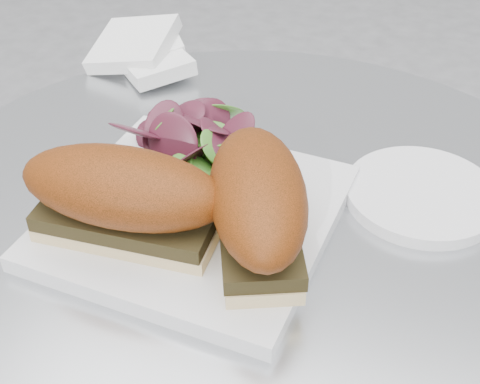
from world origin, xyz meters
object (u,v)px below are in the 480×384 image
at_px(sandwich_right, 258,202).
at_px(saucer, 422,194).
at_px(sandwich_left, 124,196).
at_px(plate, 195,215).

bearing_deg(sandwich_right, saucer, 111.67).
height_order(sandwich_left, sandwich_right, same).
height_order(sandwich_left, saucer, sandwich_left).
relative_size(plate, sandwich_left, 1.34).
xyz_separation_m(sandwich_right, saucer, (0.12, 0.12, -0.05)).
relative_size(sandwich_left, saucer, 1.25).
height_order(sandwich_right, saucer, sandwich_right).
bearing_deg(plate, sandwich_right, -19.39).
distance_m(plate, saucer, 0.21).
height_order(plate, saucer, plate).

